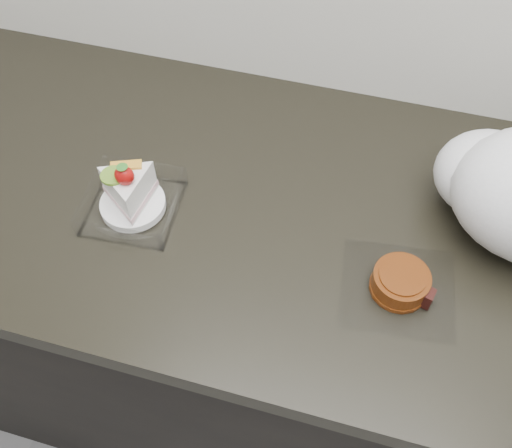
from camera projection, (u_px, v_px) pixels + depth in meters
counter at (348, 346)px, 1.27m from camera, size 2.04×0.64×0.90m
cake_tray at (131, 197)px, 0.91m from camera, size 0.15×0.15×0.11m
mooncake_wrap at (401, 284)px, 0.83m from camera, size 0.18×0.17×0.04m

